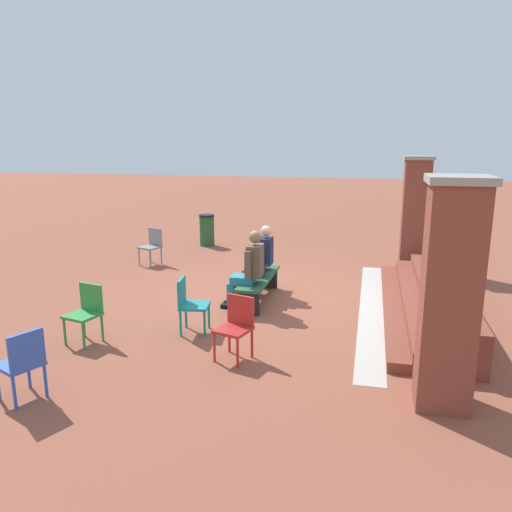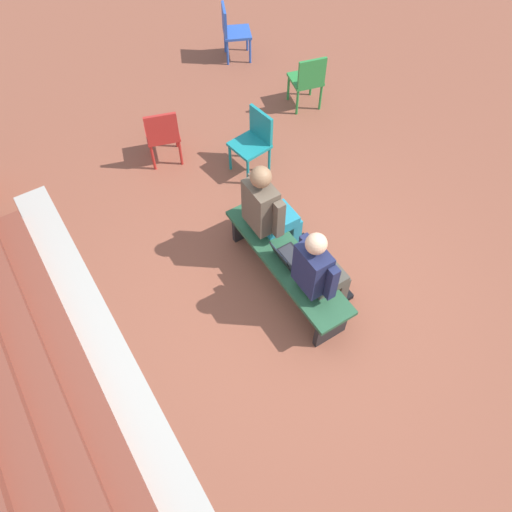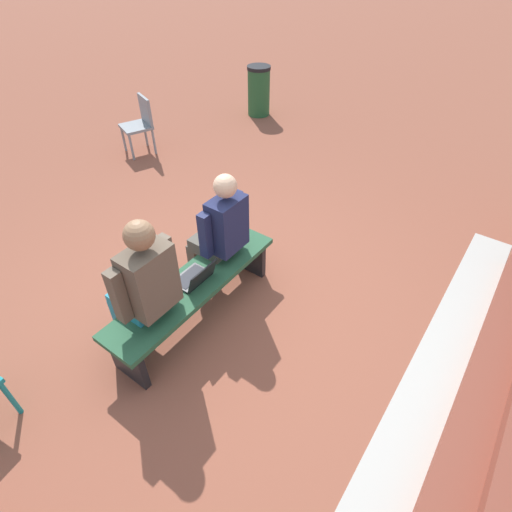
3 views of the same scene
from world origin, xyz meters
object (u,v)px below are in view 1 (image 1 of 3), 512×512
plastic_chair_near_bench_right (189,302)px  plastic_chair_near_bench_left (236,324)px  person_student (261,257)px  bench (259,282)px  plastic_chair_mid_courtyard (152,244)px  plastic_chair_far_right (23,361)px  litter_bin (207,230)px  plastic_chair_far_left (86,310)px  laptop (260,274)px  person_adult (249,267)px

plastic_chair_near_bench_right → plastic_chair_near_bench_left: 1.17m
person_student → plastic_chair_near_bench_right: size_ratio=1.55×
bench → person_student: person_student is taller
person_student → plastic_chair_near_bench_right: bearing=-15.8°
plastic_chair_near_bench_left → plastic_chair_mid_courtyard: bearing=-144.2°
plastic_chair_near_bench_right → plastic_chair_far_right: (2.35, -1.06, 0.00)m
bench → person_student: 0.56m
bench → litter_bin: litter_bin is taller
plastic_chair_far_left → litter_bin: litter_bin is taller
plastic_chair_near_bench_right → plastic_chair_far_left: 1.47m
plastic_chair_near_bench_left → laptop: bearing=-174.6°
person_adult → plastic_chair_far_right: person_adult is taller
plastic_chair_near_bench_left → plastic_chair_far_left: size_ratio=1.00×
laptop → plastic_chair_far_right: size_ratio=0.38×
plastic_chair_far_right → litter_bin: size_ratio=0.98×
bench → person_adult: 0.60m
plastic_chair_near_bench_right → plastic_chair_far_right: size_ratio=1.00×
litter_bin → plastic_chair_near_bench_right: bearing=16.1°
person_adult → plastic_chair_far_left: person_adult is taller
laptop → plastic_chair_far_right: plastic_chair_far_right is taller
plastic_chair_near_bench_right → plastic_chair_far_left: size_ratio=1.00×
person_adult → plastic_chair_mid_courtyard: (-2.52, -2.94, -0.25)m
person_adult → plastic_chair_near_bench_left: (1.99, 0.31, -0.25)m
laptop → plastic_chair_far_left: (2.41, -2.00, -0.02)m
plastic_chair_mid_courtyard → plastic_chair_near_bench_right: bearing=31.6°
bench → plastic_chair_near_bench_right: (1.73, -0.68, 0.13)m
person_student → litter_bin: size_ratio=1.52×
person_student → plastic_chair_far_left: size_ratio=1.55×
plastic_chair_mid_courtyard → plastic_chair_far_left: size_ratio=1.00×
person_adult → litter_bin: bearing=-153.8°
plastic_chair_far_left → plastic_chair_far_right: bearing=8.4°
bench → litter_bin: size_ratio=2.09×
plastic_chair_far_left → plastic_chair_near_bench_right: bearing=117.1°
person_student → plastic_chair_far_left: person_student is taller
laptop → plastic_chair_far_right: 4.45m
person_adult → litter_bin: 5.40m
person_student → plastic_chair_far_left: bearing=-34.2°
plastic_chair_near_bench_right → litter_bin: 6.36m
bench → plastic_chair_mid_courtyard: 3.65m
plastic_chair_far_right → plastic_chair_mid_courtyard: bearing=-168.4°
person_adult → plastic_chair_mid_courtyard: size_ratio=1.63×
person_adult → laptop: (-0.47, 0.08, -0.23)m
person_student → plastic_chair_near_bench_right: (2.17, -0.61, -0.22)m
bench → person_student: size_ratio=1.38×
person_adult → person_student: bearing=179.8°
person_student → plastic_chair_far_right: 4.82m
laptop → plastic_chair_far_right: (4.09, -1.76, -0.02)m
person_adult → laptop: size_ratio=4.29×
bench → plastic_chair_near_bench_left: plastic_chair_near_bench_left is taller
person_adult → bench: bearing=171.4°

